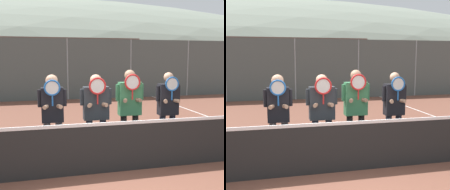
{
  "view_description": "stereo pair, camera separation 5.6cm",
  "coord_description": "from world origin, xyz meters",
  "views": [
    {
      "loc": [
        -1.13,
        -4.67,
        2.04
      ],
      "look_at": [
        0.24,
        0.93,
        1.27
      ],
      "focal_mm": 45.0,
      "sensor_mm": 36.0,
      "label": 1
    },
    {
      "loc": [
        -1.07,
        -4.68,
        2.04
      ],
      "look_at": [
        0.24,
        0.93,
        1.27
      ],
      "focal_mm": 45.0,
      "sensor_mm": 36.0,
      "label": 2
    }
  ],
  "objects": [
    {
      "name": "ground_plane",
      "position": [
        0.0,
        0.0,
        0.0
      ],
      "size": [
        120.0,
        120.0,
        0.0
      ],
      "primitive_type": "plane",
      "color": "brown"
    },
    {
      "name": "player_center_left",
      "position": [
        -0.15,
        0.7,
        1.04
      ],
      "size": [
        0.63,
        0.34,
        1.72
      ],
      "color": "#232838",
      "rests_on": "ground_plane"
    },
    {
      "name": "tennis_net",
      "position": [
        0.0,
        0.0,
        0.47
      ],
      "size": [
        11.81,
        0.09,
        1.02
      ],
      "color": "gray",
      "rests_on": "ground_plane"
    },
    {
      "name": "hill_distant",
      "position": [
        0.0,
        57.39,
        0.0
      ],
      "size": [
        130.19,
        72.33,
        25.32
      ],
      "color": "gray",
      "rests_on": "ground_plane"
    },
    {
      "name": "fence_back",
      "position": [
        -0.0,
        9.1,
        1.48
      ],
      "size": [
        19.31,
        0.06,
        2.95
      ],
      "color": "gray",
      "rests_on": "ground_plane"
    },
    {
      "name": "clubhouse_building",
      "position": [
        -1.95,
        17.78,
        1.74
      ],
      "size": [
        15.34,
        5.5,
        3.43
      ],
      "color": "beige",
      "rests_on": "ground_plane"
    },
    {
      "name": "player_leftmost",
      "position": [
        -0.99,
        0.65,
        1.03
      ],
      "size": [
        0.54,
        0.34,
        1.73
      ],
      "color": "#56565B",
      "rests_on": "ground_plane"
    },
    {
      "name": "player_rightmost",
      "position": [
        1.41,
        0.75,
        1.02
      ],
      "size": [
        0.55,
        0.34,
        1.74
      ],
      "color": "#232838",
      "rests_on": "ground_plane"
    },
    {
      "name": "car_center",
      "position": [
        3.04,
        11.14,
        0.95
      ],
      "size": [
        4.18,
        1.95,
        1.89
      ],
      "color": "#285638",
      "rests_on": "ground_plane"
    },
    {
      "name": "player_center_right",
      "position": [
        0.58,
        0.8,
        1.08
      ],
      "size": [
        0.6,
        0.34,
        1.79
      ],
      "color": "black",
      "rests_on": "ground_plane"
    },
    {
      "name": "car_left_of_center",
      "position": [
        -1.78,
        11.21,
        0.9
      ],
      "size": [
        4.54,
        2.04,
        1.75
      ],
      "color": "slate",
      "rests_on": "ground_plane"
    }
  ]
}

